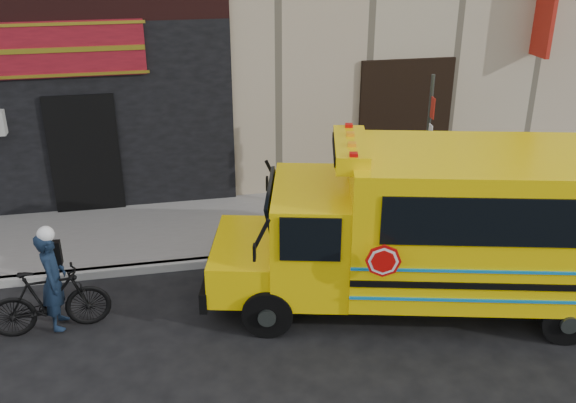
# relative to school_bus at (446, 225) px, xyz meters

# --- Properties ---
(ground) EXTENTS (120.00, 120.00, 0.00)m
(ground) POSITION_rel_school_bus_xyz_m (-2.83, -0.49, -1.51)
(ground) COLOR black
(ground) RESTS_ON ground
(curb) EXTENTS (40.00, 0.20, 0.15)m
(curb) POSITION_rel_school_bus_xyz_m (-2.83, 2.11, -1.43)
(curb) COLOR #9A9994
(curb) RESTS_ON ground
(sidewalk) EXTENTS (40.00, 3.00, 0.15)m
(sidewalk) POSITION_rel_school_bus_xyz_m (-2.83, 3.61, -1.43)
(sidewalk) COLOR slate
(sidewalk) RESTS_ON ground
(school_bus) EXTENTS (7.21, 3.69, 2.92)m
(school_bus) POSITION_rel_school_bus_xyz_m (0.00, 0.00, 0.00)
(school_bus) COLOR black
(school_bus) RESTS_ON ground
(sign_pole) EXTENTS (0.07, 0.29, 3.31)m
(sign_pole) POSITION_rel_school_bus_xyz_m (0.79, 2.74, 0.31)
(sign_pole) COLOR #39403D
(sign_pole) RESTS_ON ground
(bicycle) EXTENTS (1.89, 0.71, 1.11)m
(bicycle) POSITION_rel_school_bus_xyz_m (-6.31, 0.51, -0.95)
(bicycle) COLOR black
(bicycle) RESTS_ON ground
(cyclist) EXTENTS (0.41, 0.61, 1.65)m
(cyclist) POSITION_rel_school_bus_xyz_m (-6.21, 0.57, -0.69)
(cyclist) COLOR #101E32
(cyclist) RESTS_ON ground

